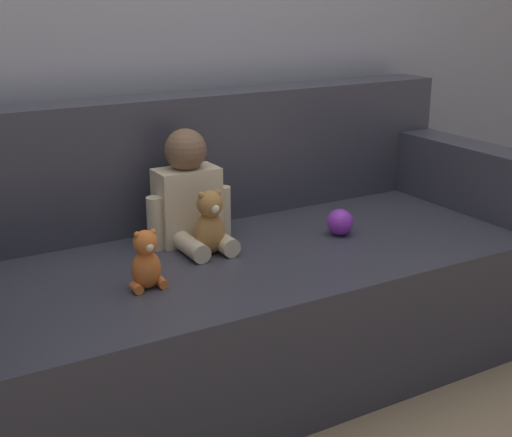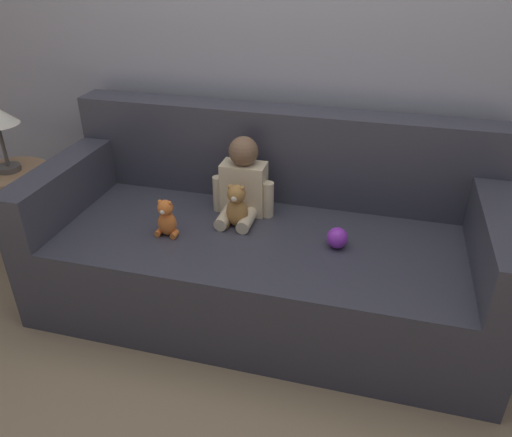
{
  "view_description": "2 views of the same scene",
  "coord_description": "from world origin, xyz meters",
  "px_view_note": "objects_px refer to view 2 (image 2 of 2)",
  "views": [
    {
      "loc": [
        -1.11,
        -1.97,
        1.29
      ],
      "look_at": [
        -0.01,
        -0.1,
        0.58
      ],
      "focal_mm": 50.0,
      "sensor_mm": 36.0,
      "label": 1
    },
    {
      "loc": [
        0.49,
        -1.96,
        1.66
      ],
      "look_at": [
        0.01,
        -0.15,
        0.59
      ],
      "focal_mm": 35.0,
      "sensor_mm": 36.0,
      "label": 2
    }
  ],
  "objects_px": {
    "couch": "(265,246)",
    "toy_ball": "(337,238)",
    "teddy_bear_brown": "(237,207)",
    "side_table": "(4,151)",
    "person_baby": "(243,183)",
    "plush_toy_side": "(166,219)"
  },
  "relations": [
    {
      "from": "couch",
      "to": "person_baby",
      "type": "relative_size",
      "value": 5.48
    },
    {
      "from": "plush_toy_side",
      "to": "side_table",
      "type": "relative_size",
      "value": 0.2
    },
    {
      "from": "side_table",
      "to": "person_baby",
      "type": "bearing_deg",
      "value": 4.37
    },
    {
      "from": "couch",
      "to": "toy_ball",
      "type": "bearing_deg",
      "value": -17.8
    },
    {
      "from": "person_baby",
      "to": "teddy_bear_brown",
      "type": "height_order",
      "value": "person_baby"
    },
    {
      "from": "couch",
      "to": "side_table",
      "type": "relative_size",
      "value": 2.34
    },
    {
      "from": "couch",
      "to": "side_table",
      "type": "bearing_deg",
      "value": -179.5
    },
    {
      "from": "person_baby",
      "to": "toy_ball",
      "type": "distance_m",
      "value": 0.54
    },
    {
      "from": "person_baby",
      "to": "plush_toy_side",
      "type": "relative_size",
      "value": 2.17
    },
    {
      "from": "couch",
      "to": "teddy_bear_brown",
      "type": "relative_size",
      "value": 9.89
    },
    {
      "from": "person_baby",
      "to": "side_table",
      "type": "xyz_separation_m",
      "value": [
        -1.27,
        -0.1,
        0.08
      ]
    },
    {
      "from": "teddy_bear_brown",
      "to": "side_table",
      "type": "xyz_separation_m",
      "value": [
        -1.27,
        0.04,
        0.14
      ]
    },
    {
      "from": "couch",
      "to": "plush_toy_side",
      "type": "xyz_separation_m",
      "value": [
        -0.41,
        -0.21,
        0.21
      ]
    },
    {
      "from": "couch",
      "to": "teddy_bear_brown",
      "type": "bearing_deg",
      "value": -158.03
    },
    {
      "from": "side_table",
      "to": "plush_toy_side",
      "type": "bearing_deg",
      "value": -11.45
    },
    {
      "from": "couch",
      "to": "teddy_bear_brown",
      "type": "height_order",
      "value": "couch"
    },
    {
      "from": "teddy_bear_brown",
      "to": "plush_toy_side",
      "type": "height_order",
      "value": "teddy_bear_brown"
    },
    {
      "from": "couch",
      "to": "person_baby",
      "type": "height_order",
      "value": "couch"
    },
    {
      "from": "teddy_bear_brown",
      "to": "side_table",
      "type": "bearing_deg",
      "value": 178.25
    },
    {
      "from": "person_baby",
      "to": "teddy_bear_brown",
      "type": "xyz_separation_m",
      "value": [
        0.01,
        -0.14,
        -0.06
      ]
    },
    {
      "from": "couch",
      "to": "plush_toy_side",
      "type": "bearing_deg",
      "value": -152.93
    },
    {
      "from": "plush_toy_side",
      "to": "toy_ball",
      "type": "height_order",
      "value": "plush_toy_side"
    }
  ]
}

